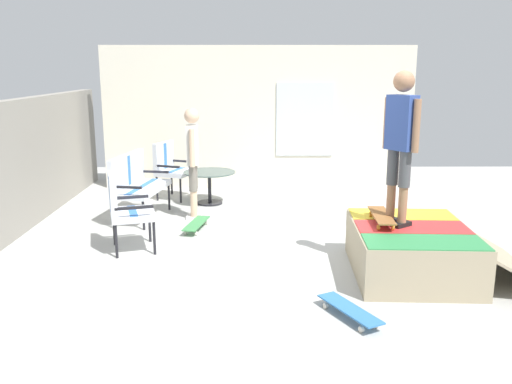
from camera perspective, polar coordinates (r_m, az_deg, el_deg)
ground_plane at (r=7.25m, az=4.56°, el=-6.29°), size 12.00×12.00×0.10m
house_facade at (r=10.65m, az=0.29°, el=7.79°), size 0.23×6.00×2.74m
skate_ramp at (r=6.53m, az=16.23°, el=-5.89°), size 1.72×2.11×0.57m
patio_bench at (r=8.67m, az=-12.62°, el=1.22°), size 1.33×0.76×1.02m
patio_chair_near_house at (r=9.94m, az=-9.06°, el=2.84°), size 0.77×0.73×1.02m
patio_chair_by_wall at (r=7.16m, az=-13.78°, el=-1.33°), size 0.75×0.70×1.02m
patio_table at (r=9.47m, az=-4.91°, el=1.16°), size 0.90×0.90×0.57m
person_watching at (r=8.46m, az=-6.68°, el=3.91°), size 0.48×0.26×1.73m
person_skater at (r=6.26m, az=14.97°, el=5.66°), size 0.40×0.36×1.74m
skateboard_by_bench at (r=8.05m, az=-6.28°, el=-3.35°), size 0.82×0.35×0.10m
skateboard_spare at (r=5.36m, az=9.82°, el=-12.09°), size 0.80×0.54×0.10m
skateboard_on_ramp at (r=6.47m, az=13.05°, el=-2.47°), size 0.81×0.25×0.10m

